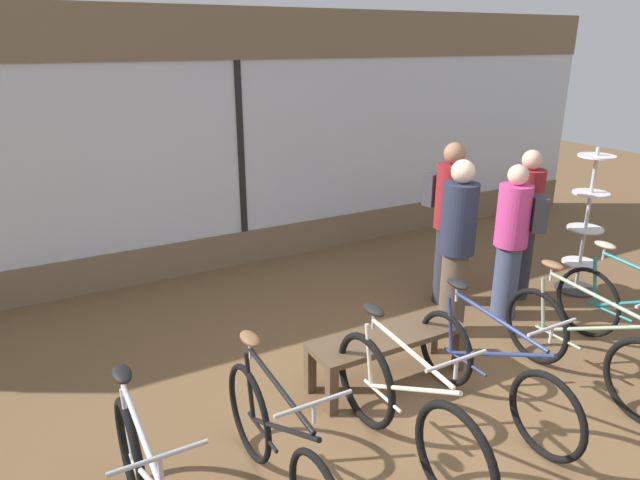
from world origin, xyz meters
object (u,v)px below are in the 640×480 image
at_px(bicycle_center_left, 404,412).
at_px(customer_by_window, 448,218).
at_px(bicycle_far_right, 636,319).
at_px(customer_mid_floor, 525,222).
at_px(bicycle_left, 279,450).
at_px(bicycle_center_right, 490,373).
at_px(display_bench, 387,343).
at_px(accessory_rack, 584,234).
at_px(bicycle_right, 585,347).
at_px(customer_near_rack, 457,245).
at_px(customer_near_bench, 513,238).

distance_m(bicycle_center_left, customer_by_window, 2.81).
relative_size(bicycle_far_right, customer_mid_floor, 1.03).
xyz_separation_m(bicycle_left, bicycle_center_right, (1.82, 0.02, -0.02)).
bearing_deg(display_bench, bicycle_center_right, -62.32).
distance_m(bicycle_center_left, accessory_rack, 3.84).
height_order(bicycle_right, accessory_rack, accessory_rack).
height_order(bicycle_right, customer_near_rack, customer_near_rack).
xyz_separation_m(bicycle_left, display_bench, (1.41, 0.80, -0.03)).
relative_size(bicycle_right, bicycle_far_right, 1.00).
height_order(bicycle_left, display_bench, bicycle_left).
height_order(display_bench, customer_mid_floor, customer_mid_floor).
distance_m(bicycle_left, customer_near_rack, 2.81).
bearing_deg(bicycle_far_right, customer_near_bench, 107.98).
bearing_deg(bicycle_far_right, bicycle_center_left, -178.42).
bearing_deg(customer_near_rack, customer_mid_floor, 13.10).
bearing_deg(customer_mid_floor, bicycle_left, -158.37).
bearing_deg(accessory_rack, customer_near_rack, -178.14).
bearing_deg(customer_by_window, customer_mid_floor, -20.84).
xyz_separation_m(bicycle_center_left, accessory_rack, (3.59, 1.34, 0.30)).
relative_size(display_bench, customer_mid_floor, 0.82).
distance_m(customer_by_window, customer_near_bench, 0.71).
distance_m(accessory_rack, customer_near_rack, 2.04).
relative_size(bicycle_left, accessory_rack, 1.00).
xyz_separation_m(bicycle_center_left, customer_by_window, (1.99, 1.89, 0.58)).
height_order(bicycle_far_right, accessory_rack, accessory_rack).
relative_size(bicycle_left, customer_mid_floor, 1.00).
xyz_separation_m(customer_mid_floor, customer_near_bench, (-0.50, -0.30, -0.01)).
bearing_deg(customer_by_window, bicycle_right, -93.72).
relative_size(accessory_rack, customer_near_bench, 1.03).
distance_m(display_bench, customer_near_rack, 1.28).
height_order(bicycle_center_left, bicycle_center_right, bicycle_center_left).
distance_m(bicycle_center_right, customer_near_rack, 1.47).
height_order(bicycle_center_right, customer_mid_floor, customer_mid_floor).
bearing_deg(bicycle_center_right, customer_near_bench, 39.40).
xyz_separation_m(bicycle_right, bicycle_far_right, (0.85, 0.10, 0.01)).
height_order(accessory_rack, customer_by_window, customer_by_window).
xyz_separation_m(bicycle_far_right, customer_by_window, (-0.72, 1.81, 0.59)).
xyz_separation_m(display_bench, customer_mid_floor, (2.34, 0.68, 0.54)).
height_order(bicycle_center_left, accessory_rack, accessory_rack).
height_order(bicycle_far_right, customer_by_window, customer_by_window).
height_order(bicycle_center_right, bicycle_far_right, bicycle_far_right).
bearing_deg(bicycle_far_right, bicycle_left, 179.89).
bearing_deg(bicycle_center_left, customer_near_rack, 39.11).
bearing_deg(customer_near_bench, display_bench, -168.17).
bearing_deg(bicycle_center_left, customer_by_window, 43.44).
bearing_deg(bicycle_right, customer_by_window, 86.28).
distance_m(customer_mid_floor, customer_near_bench, 0.59).
relative_size(bicycle_center_right, display_bench, 1.23).
xyz_separation_m(bicycle_right, customer_mid_floor, (0.96, 1.59, 0.51)).
distance_m(bicycle_center_left, bicycle_far_right, 2.72).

